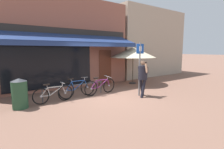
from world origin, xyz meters
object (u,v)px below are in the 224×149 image
pedestrian_adult (143,75)px  litter_bin (20,93)px  parking_sign (140,64)px  bicycle_blue (77,88)px  cafe_parasol (133,52)px  bicycle_silver (53,94)px  bicycle_purple (100,87)px

pedestrian_adult → litter_bin: 5.05m
pedestrian_adult → parking_sign: bearing=-90.0°
bicycle_blue → cafe_parasol: bearing=7.6°
pedestrian_adult → cafe_parasol: bearing=-136.7°
cafe_parasol → bicycle_silver: bearing=-168.8°
litter_bin → cafe_parasol: size_ratio=0.40×
bicycle_purple → cafe_parasol: size_ratio=0.64×
bicycle_blue → parking_sign: size_ratio=0.75×
pedestrian_adult → cafe_parasol: cafe_parasol is taller
parking_sign → litter_bin: bearing=164.8°
pedestrian_adult → litter_bin: pedestrian_adult is taller
bicycle_purple → parking_sign: parking_sign is taller
bicycle_silver → litter_bin: (-1.21, -0.01, 0.21)m
bicycle_purple → cafe_parasol: (3.13, 1.10, 1.59)m
parking_sign → bicycle_purple: bearing=136.4°
pedestrian_adult → parking_sign: 0.53m
bicycle_blue → bicycle_purple: 1.11m
bicycle_silver → pedestrian_adult: bearing=-21.3°
bicycle_blue → parking_sign: parking_sign is taller
parking_sign → cafe_parasol: 3.01m
bicycle_blue → cafe_parasol: 4.58m
bicycle_blue → parking_sign: (2.42, -1.50, 1.10)m
pedestrian_adult → litter_bin: size_ratio=1.50×
bicycle_blue → pedestrian_adult: (2.45, -1.68, 0.61)m
pedestrian_adult → cafe_parasol: size_ratio=0.59×
bicycle_purple → pedestrian_adult: size_ratio=1.08×
parking_sign → cafe_parasol: (1.80, 2.36, 0.47)m
bicycle_silver → cafe_parasol: cafe_parasol is taller
pedestrian_adult → bicycle_blue: bearing=-46.3°
parking_sign → bicycle_silver: bearing=159.9°
bicycle_blue → litter_bin: (-2.36, -0.21, 0.16)m
cafe_parasol → pedestrian_adult: bearing=-124.7°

